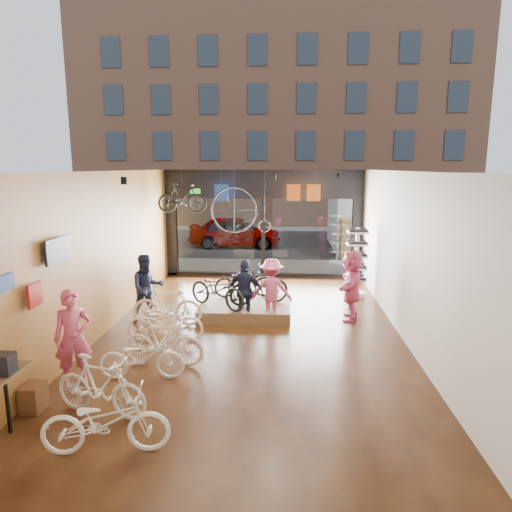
# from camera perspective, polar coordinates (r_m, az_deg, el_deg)

# --- Properties ---
(ground_plane) EXTENTS (7.00, 12.00, 0.04)m
(ground_plane) POSITION_cam_1_polar(r_m,az_deg,el_deg) (10.93, -0.60, -9.91)
(ground_plane) COLOR black
(ground_plane) RESTS_ON ground
(ceiling) EXTENTS (7.00, 12.00, 0.04)m
(ceiling) POSITION_cam_1_polar(r_m,az_deg,el_deg) (10.20, -0.64, 10.66)
(ceiling) COLOR black
(ceiling) RESTS_ON ground
(wall_left) EXTENTS (0.04, 12.00, 3.80)m
(wall_left) POSITION_cam_1_polar(r_m,az_deg,el_deg) (11.22, -18.86, 0.24)
(wall_left) COLOR #A25B25
(wall_left) RESTS_ON ground
(wall_right) EXTENTS (0.04, 12.00, 3.80)m
(wall_right) POSITION_cam_1_polar(r_m,az_deg,el_deg) (10.73, 18.47, -0.21)
(wall_right) COLOR beige
(wall_right) RESTS_ON ground
(wall_back) EXTENTS (7.00, 0.04, 3.80)m
(wall_back) POSITION_cam_1_polar(r_m,az_deg,el_deg) (4.67, -6.21, -14.25)
(wall_back) COLOR beige
(wall_back) RESTS_ON ground
(storefront) EXTENTS (7.00, 0.26, 3.80)m
(storefront) POSITION_cam_1_polar(r_m,az_deg,el_deg) (16.32, 0.93, 4.05)
(storefront) COLOR black
(storefront) RESTS_ON ground
(exit_sign) EXTENTS (0.35, 0.06, 0.18)m
(exit_sign) POSITION_cam_1_polar(r_m,az_deg,el_deg) (16.39, -7.57, 8.03)
(exit_sign) COLOR #198C26
(exit_sign) RESTS_ON storefront
(street_road) EXTENTS (30.00, 18.00, 0.02)m
(street_road) POSITION_cam_1_polar(r_m,az_deg,el_deg) (25.49, 1.87, 2.26)
(street_road) COLOR black
(street_road) RESTS_ON ground
(sidewalk_near) EXTENTS (30.00, 2.40, 0.12)m
(sidewalk_near) POSITION_cam_1_polar(r_m,az_deg,el_deg) (17.81, 1.09, -1.36)
(sidewalk_near) COLOR slate
(sidewalk_near) RESTS_ON ground
(sidewalk_far) EXTENTS (30.00, 2.00, 0.12)m
(sidewalk_far) POSITION_cam_1_polar(r_m,az_deg,el_deg) (29.44, 2.11, 3.58)
(sidewalk_far) COLOR slate
(sidewalk_far) RESTS_ON ground
(opposite_building) EXTENTS (26.00, 5.00, 14.00)m
(opposite_building) POSITION_cam_1_polar(r_m,az_deg,el_deg) (31.84, 2.32, 16.66)
(opposite_building) COLOR brown
(opposite_building) RESTS_ON ground
(street_car) EXTENTS (4.46, 1.80, 1.52)m
(street_car) POSITION_cam_1_polar(r_m,az_deg,el_deg) (22.53, -2.65, 3.07)
(street_car) COLOR gray
(street_car) RESTS_ON street_road
(box_truck) EXTENTS (2.14, 6.43, 2.53)m
(box_truck) POSITION_cam_1_polar(r_m,az_deg,el_deg) (21.60, 12.56, 3.83)
(box_truck) COLOR silver
(box_truck) RESTS_ON street_road
(floor_bike_0) EXTENTS (1.83, 0.87, 0.92)m
(floor_bike_0) POSITION_cam_1_polar(r_m,az_deg,el_deg) (6.96, -18.28, -19.08)
(floor_bike_0) COLOR beige
(floor_bike_0) RESTS_ON ground_plane
(floor_bike_1) EXTENTS (1.72, 0.88, 1.00)m
(floor_bike_1) POSITION_cam_1_polar(r_m,az_deg,el_deg) (7.86, -18.87, -15.14)
(floor_bike_1) COLOR beige
(floor_bike_1) RESTS_ON ground_plane
(floor_bike_2) EXTENTS (1.63, 0.69, 0.83)m
(floor_bike_2) POSITION_cam_1_polar(r_m,az_deg,el_deg) (8.93, -14.09, -12.20)
(floor_bike_2) COLOR beige
(floor_bike_2) RESTS_ON ground_plane
(floor_bike_3) EXTENTS (1.67, 0.56, 0.99)m
(floor_bike_3) POSITION_cam_1_polar(r_m,az_deg,el_deg) (9.36, -11.56, -10.44)
(floor_bike_3) COLOR beige
(floor_bike_3) RESTS_ON ground_plane
(floor_bike_4) EXTENTS (1.75, 0.70, 0.90)m
(floor_bike_4) POSITION_cam_1_polar(r_m,az_deg,el_deg) (10.60, -11.26, -8.09)
(floor_bike_4) COLOR beige
(floor_bike_4) RESTS_ON ground_plane
(floor_bike_5) EXTENTS (1.75, 0.50, 1.05)m
(floor_bike_5) POSITION_cam_1_polar(r_m,az_deg,el_deg) (11.58, -11.05, -6.05)
(floor_bike_5) COLOR beige
(floor_bike_5) RESTS_ON ground_plane
(display_platform) EXTENTS (2.40, 1.80, 0.30)m
(display_platform) POSITION_cam_1_polar(r_m,az_deg,el_deg) (12.33, -1.35, -6.60)
(display_platform) COLOR #4E3621
(display_platform) RESTS_ON ground_plane
(display_bike_left) EXTENTS (1.86, 1.56, 0.96)m
(display_bike_left) POSITION_cam_1_polar(r_m,az_deg,el_deg) (11.86, -4.87, -4.19)
(display_bike_left) COLOR black
(display_bike_left) RESTS_ON display_platform
(display_bike_mid) EXTENTS (1.70, 1.09, 0.99)m
(display_bike_mid) POSITION_cam_1_polar(r_m,az_deg,el_deg) (12.05, 0.43, -3.82)
(display_bike_mid) COLOR black
(display_bike_mid) RESTS_ON display_platform
(display_bike_right) EXTENTS (1.77, 0.89, 0.89)m
(display_bike_right) POSITION_cam_1_polar(r_m,az_deg,el_deg) (12.79, -1.44, -3.18)
(display_bike_right) COLOR black
(display_bike_right) RESTS_ON display_platform
(customer_0) EXTENTS (0.76, 0.65, 1.78)m
(customer_0) POSITION_cam_1_polar(r_m,az_deg,el_deg) (8.90, -21.89, -9.48)
(customer_0) COLOR #CC4C72
(customer_0) RESTS_ON ground_plane
(customer_1) EXTENTS (1.05, 0.98, 1.73)m
(customer_1) POSITION_cam_1_polar(r_m,az_deg,el_deg) (11.95, -13.45, -3.91)
(customer_1) COLOR #161C33
(customer_1) RESTS_ON ground_plane
(customer_2) EXTENTS (1.01, 0.60, 1.61)m
(customer_2) POSITION_cam_1_polar(r_m,az_deg,el_deg) (11.58, -1.35, -4.40)
(customer_2) COLOR #161C33
(customer_2) RESTS_ON ground_plane
(customer_3) EXTENTS (1.08, 0.66, 1.62)m
(customer_3) POSITION_cam_1_polar(r_m,az_deg,el_deg) (11.66, 1.96, -4.27)
(customer_3) COLOR #CC4C72
(customer_3) RESTS_ON ground_plane
(customer_5) EXTENTS (0.85, 1.77, 1.83)m
(customer_5) POSITION_cam_1_polar(r_m,az_deg,el_deg) (11.98, 11.84, -3.56)
(customer_5) COLOR #CC4C72
(customer_5) RESTS_ON ground_plane
(sunglasses_rack) EXTENTS (0.73, 0.65, 2.11)m
(sunglasses_rack) POSITION_cam_1_polar(r_m,az_deg,el_deg) (14.16, 12.45, -0.75)
(sunglasses_rack) COLOR white
(sunglasses_rack) RESTS_ON ground_plane
(wall_merch) EXTENTS (0.40, 2.40, 2.60)m
(wall_merch) POSITION_cam_1_polar(r_m,az_deg,el_deg) (8.27, -26.94, -8.45)
(wall_merch) COLOR navy
(wall_merch) RESTS_ON wall_left
(penny_farthing) EXTENTS (1.84, 0.06, 1.47)m
(penny_farthing) POSITION_cam_1_polar(r_m,az_deg,el_deg) (14.57, -1.56, 5.58)
(penny_farthing) COLOR black
(penny_farthing) RESTS_ON ceiling
(hung_bike) EXTENTS (1.58, 0.45, 0.95)m
(hung_bike) POSITION_cam_1_polar(r_m,az_deg,el_deg) (14.77, -9.22, 7.17)
(hung_bike) COLOR black
(hung_bike) RESTS_ON ceiling
(jersey_left) EXTENTS (0.45, 0.03, 0.55)m
(jersey_left) POSITION_cam_1_polar(r_m,az_deg,el_deg) (15.55, -4.35, 7.93)
(jersey_left) COLOR #1E3F99
(jersey_left) RESTS_ON ceiling
(jersey_mid) EXTENTS (0.45, 0.03, 0.55)m
(jersey_mid) POSITION_cam_1_polar(r_m,az_deg,el_deg) (15.40, 4.73, 7.90)
(jersey_mid) COLOR #CC5919
(jersey_mid) RESTS_ON ceiling
(jersey_right) EXTENTS (0.45, 0.03, 0.55)m
(jersey_right) POSITION_cam_1_polar(r_m,az_deg,el_deg) (15.43, 7.22, 7.85)
(jersey_right) COLOR #CC5919
(jersey_right) RESTS_ON ceiling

